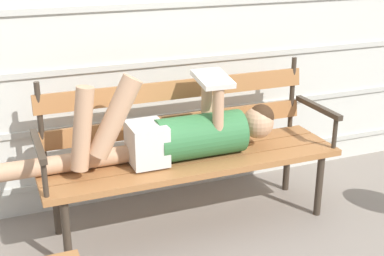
# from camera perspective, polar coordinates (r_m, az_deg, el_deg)

# --- Properties ---
(ground_plane) EXTENTS (12.00, 12.00, 0.00)m
(ground_plane) POSITION_cam_1_polar(r_m,az_deg,el_deg) (3.18, 0.82, -11.27)
(ground_plane) COLOR gray
(house_siding) EXTENTS (4.66, 0.08, 2.15)m
(house_siding) POSITION_cam_1_polar(r_m,az_deg,el_deg) (3.35, -3.32, 10.13)
(house_siding) COLOR beige
(house_siding) RESTS_ON ground
(park_bench) EXTENTS (1.75, 0.50, 0.91)m
(park_bench) POSITION_cam_1_polar(r_m,az_deg,el_deg) (3.11, -0.49, -1.83)
(park_bench) COLOR #9E6638
(park_bench) RESTS_ON ground
(reclining_person) EXTENTS (1.72, 0.26, 0.55)m
(reclining_person) POSITION_cam_1_polar(r_m,az_deg,el_deg) (2.98, -1.79, -0.66)
(reclining_person) COLOR #33703D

